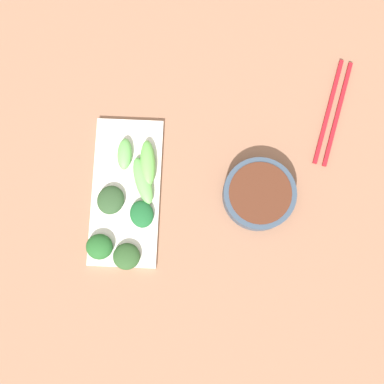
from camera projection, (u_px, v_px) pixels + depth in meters
tabletop at (174, 181)px, 0.97m from camera, size 2.10×2.10×0.02m
sauce_bowl at (259, 194)px, 0.93m from camera, size 0.14×0.14×0.04m
serving_plate at (126, 192)px, 0.95m from camera, size 0.14×0.30×0.01m
broccoli_stalk_0 at (143, 181)px, 0.94m from camera, size 0.06×0.10×0.02m
broccoli_leafy_1 at (142, 214)px, 0.93m from camera, size 0.06×0.07×0.02m
broccoli_stalk_2 at (125, 154)px, 0.95m from camera, size 0.03×0.06×0.02m
broccoli_leafy_3 at (111, 200)px, 0.93m from camera, size 0.07×0.07×0.02m
broccoli_leafy_4 at (127, 256)px, 0.92m from camera, size 0.07×0.07×0.02m
broccoli_leafy_5 at (99, 247)px, 0.92m from camera, size 0.06×0.05×0.03m
broccoli_stalk_6 at (148, 163)px, 0.94m from camera, size 0.04×0.10×0.03m
chopsticks at (333, 112)px, 0.98m from camera, size 0.08×0.23×0.01m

